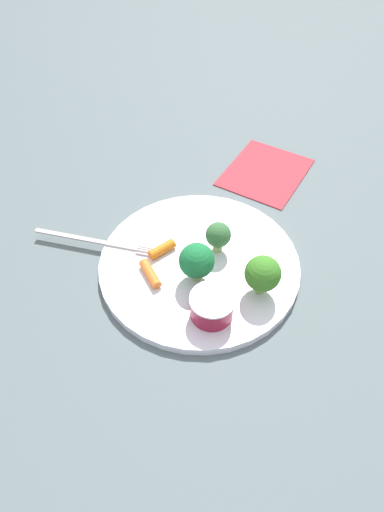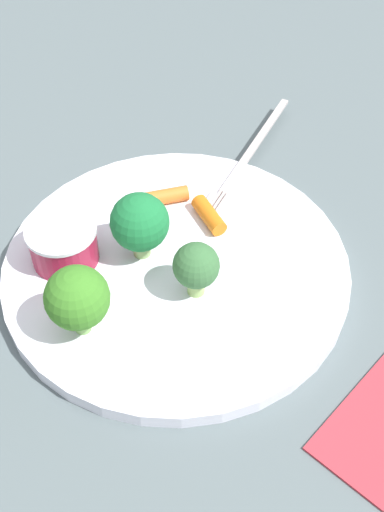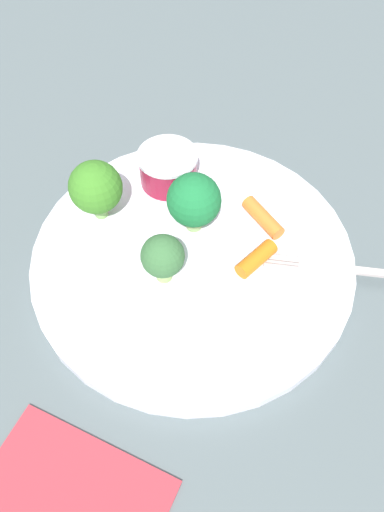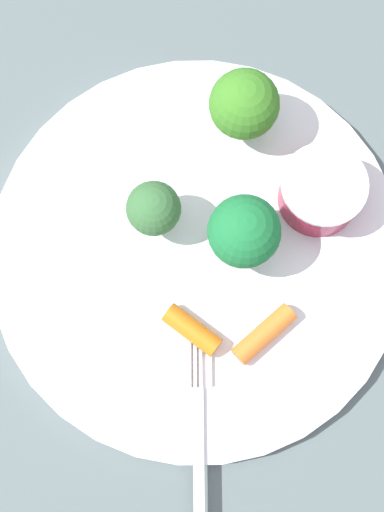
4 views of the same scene
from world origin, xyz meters
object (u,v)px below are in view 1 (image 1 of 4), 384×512
carrot_stick_0 (150,274)px  broccoli_floret_2 (218,236)px  broccoli_floret_0 (198,261)px  fork (97,242)px  plate (199,264)px  napkin (266,172)px  sauce_cup (212,306)px  carrot_stick_1 (162,249)px  broccoli_floret_1 (263,274)px

carrot_stick_0 → broccoli_floret_2: bearing=126.2°
broccoli_floret_0 → broccoli_floret_2: bearing=158.9°
broccoli_floret_2 → fork: (0.01, -0.17, -0.03)m
plate → napkin: (-0.22, 0.08, -0.00)m
sauce_cup → fork: sauce_cup is taller
broccoli_floret_2 → fork: 0.17m
broccoli_floret_2 → carrot_stick_1: 0.08m
carrot_stick_0 → fork: carrot_stick_0 is taller
broccoli_floret_0 → broccoli_floret_1: size_ratio=0.99×
broccoli_floret_0 → napkin: 0.26m
plate → carrot_stick_1: (-0.01, -0.05, 0.01)m
broccoli_floret_1 → plate: bearing=-115.5°
carrot_stick_0 → carrot_stick_1: size_ratio=1.16×
plate → sauce_cup: (0.08, 0.02, 0.02)m
broccoli_floret_2 → broccoli_floret_1: bearing=43.3°
plate → carrot_stick_1: size_ratio=7.07×
broccoli_floret_2 → carrot_stick_0: bearing=-53.8°
plate → carrot_stick_0: 0.07m
carrot_stick_1 → carrot_stick_0: bearing=-9.6°
broccoli_floret_1 → broccoli_floret_2: (-0.06, -0.06, -0.01)m
sauce_cup → carrot_stick_0: 0.10m
sauce_cup → plate: bearing=-162.9°
fork → broccoli_floret_1: bearing=76.6°
plate → broccoli_floret_2: 0.05m
fork → napkin: (-0.20, 0.23, -0.01)m
carrot_stick_0 → carrot_stick_1: 0.04m
broccoli_floret_0 → carrot_stick_0: (0.01, -0.06, -0.03)m
broccoli_floret_0 → carrot_stick_1: bearing=-124.9°
broccoli_floret_2 → fork: bearing=-86.8°
carrot_stick_1 → sauce_cup: bearing=40.4°
carrot_stick_1 → fork: 0.09m
sauce_cup → broccoli_floret_2: broccoli_floret_2 is taller
sauce_cup → broccoli_floret_2: bearing=-178.3°
broccoli_floret_2 → carrot_stick_0: 0.10m
sauce_cup → carrot_stick_0: bearing=-118.9°
sauce_cup → fork: bearing=-119.7°
fork → broccoli_floret_0: bearing=73.4°
carrot_stick_0 → plate: bearing=120.6°
carrot_stick_1 → broccoli_floret_1: bearing=70.3°
plate → napkin: plate is taller
broccoli_floret_1 → napkin: broccoli_floret_1 is taller
broccoli_floret_2 → napkin: bearing=162.3°
broccoli_floret_2 → napkin: broccoli_floret_2 is taller
carrot_stick_0 → carrot_stick_1: same height
plate → broccoli_floret_2: bearing=137.9°
plate → broccoli_floret_1: size_ratio=4.69×
carrot_stick_0 → fork: bearing=-120.5°
broccoli_floret_2 → carrot_stick_0: size_ratio=1.04×
broccoli_floret_2 → carrot_stick_0: broccoli_floret_2 is taller
broccoli_floret_0 → carrot_stick_1: 0.07m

